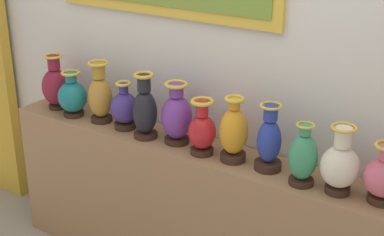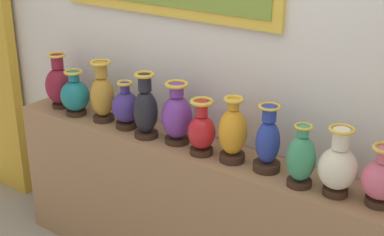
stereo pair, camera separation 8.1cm
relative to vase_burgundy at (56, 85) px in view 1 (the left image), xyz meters
name	(u,v)px [view 1 (the left image)]	position (x,y,z in m)	size (l,w,h in m)	color
display_shelf	(192,216)	(1.10, 0.01, -0.63)	(2.64, 0.34, 0.94)	#99704C
back_wall	(213,59)	(1.09, 0.24, 0.30)	(4.76, 0.14, 2.78)	silver
vase_burgundy	(56,85)	(0.00, 0.00, 0.00)	(0.19, 0.19, 0.37)	#382319
vase_teal	(72,96)	(0.19, -0.04, -0.03)	(0.19, 0.19, 0.30)	#382319
vase_ochre	(100,95)	(0.41, 0.00, 0.01)	(0.15, 0.15, 0.40)	#382319
vase_indigo	(124,108)	(0.61, 0.00, -0.03)	(0.17, 0.17, 0.30)	#382319
vase_onyx	(145,110)	(0.80, -0.04, 0.01)	(0.15, 0.15, 0.40)	#382319
vase_violet	(177,116)	(1.00, 0.01, 0.00)	(0.18, 0.18, 0.37)	#382319
vase_crimson	(202,130)	(1.20, -0.04, -0.02)	(0.16, 0.16, 0.32)	#382319
vase_amber	(234,132)	(1.39, -0.01, 0.00)	(0.16, 0.16, 0.37)	#382319
vase_cobalt	(269,142)	(1.60, 0.00, 0.00)	(0.15, 0.15, 0.36)	#382319
vase_jade	(303,158)	(1.81, -0.05, -0.02)	(0.15, 0.15, 0.33)	#382319
vase_ivory	(340,165)	(1.99, -0.03, -0.01)	(0.19, 0.19, 0.35)	#382319
vase_rose	(384,177)	(2.19, 0.00, -0.03)	(0.19, 0.19, 0.30)	#382319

